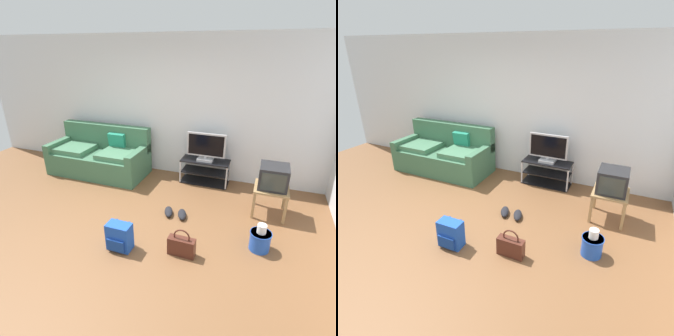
{
  "view_description": "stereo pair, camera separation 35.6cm",
  "coord_description": "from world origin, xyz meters",
  "views": [
    {
      "loc": [
        1.84,
        -2.66,
        2.43
      ],
      "look_at": [
        0.44,
        1.12,
        0.66
      ],
      "focal_mm": 29.27,
      "sensor_mm": 36.0,
      "label": 1
    },
    {
      "loc": [
        2.17,
        -2.52,
        2.43
      ],
      "look_at": [
        0.44,
        1.12,
        0.66
      ],
      "focal_mm": 29.27,
      "sensor_mm": 36.0,
      "label": 2
    }
  ],
  "objects": [
    {
      "name": "crt_tv",
      "position": [
        2.04,
        1.42,
        0.64
      ],
      "size": [
        0.42,
        0.44,
        0.35
      ],
      "color": "#232326",
      "rests_on": "side_table"
    },
    {
      "name": "backpack",
      "position": [
        0.24,
        -0.16,
        0.18
      ],
      "size": [
        0.32,
        0.26,
        0.37
      ],
      "rotation": [
        0.0,
        0.0,
        -0.47
      ],
      "color": "blue",
      "rests_on": "ground_plane"
    },
    {
      "name": "sneakers_pair",
      "position": [
        0.67,
        0.82,
        0.04
      ],
      "size": [
        0.44,
        0.32,
        0.09
      ],
      "color": "black",
      "rests_on": "ground_plane"
    },
    {
      "name": "ground_plane",
      "position": [
        0.0,
        0.0,
        -0.01
      ],
      "size": [
        9.0,
        9.8,
        0.02
      ],
      "primitive_type": "cube",
      "color": "brown"
    },
    {
      "name": "cleaning_bucket",
      "position": [
        1.96,
        0.46,
        0.16
      ],
      "size": [
        0.28,
        0.28,
        0.38
      ],
      "color": "blue",
      "rests_on": "ground_plane"
    },
    {
      "name": "handbag",
      "position": [
        1.03,
        0.01,
        0.13
      ],
      "size": [
        0.35,
        0.13,
        0.38
      ],
      "rotation": [
        0.0,
        0.0,
        0.4
      ],
      "color": "#4C2319",
      "rests_on": "ground_plane"
    },
    {
      "name": "side_table",
      "position": [
        2.04,
        1.4,
        0.39
      ],
      "size": [
        0.51,
        0.51,
        0.47
      ],
      "color": "#9E7A4C",
      "rests_on": "ground_plane"
    },
    {
      "name": "tv_stand",
      "position": [
        0.82,
        2.14,
        0.23
      ],
      "size": [
        0.92,
        0.4,
        0.46
      ],
      "color": "black",
      "rests_on": "ground_plane"
    },
    {
      "name": "wall_back",
      "position": [
        0.0,
        2.45,
        1.35
      ],
      "size": [
        9.0,
        0.1,
        2.7
      ],
      "primitive_type": "cube",
      "color": "silver",
      "rests_on": "ground_plane"
    },
    {
      "name": "couch",
      "position": [
        -1.35,
        1.86,
        0.35
      ],
      "size": [
        2.0,
        0.93,
        0.96
      ],
      "color": "#3D6B4C",
      "rests_on": "ground_plane"
    },
    {
      "name": "flat_tv",
      "position": [
        0.82,
        2.12,
        0.73
      ],
      "size": [
        0.72,
        0.22,
        0.54
      ],
      "color": "#B2B2B7",
      "rests_on": "tv_stand"
    }
  ]
}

